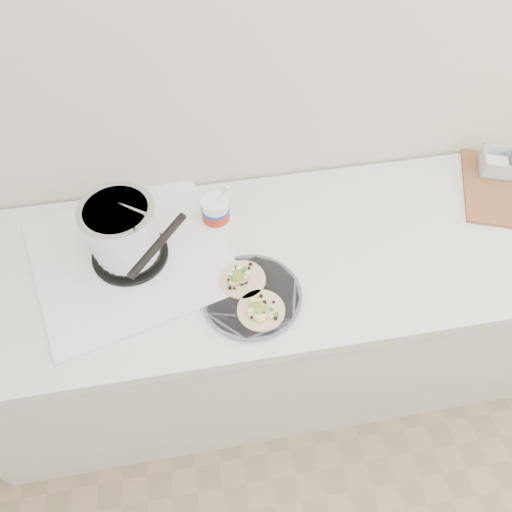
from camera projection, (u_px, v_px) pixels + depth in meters
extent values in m
cube|color=beige|center=(300.00, 74.00, 1.39)|extent=(3.50, 0.05, 2.60)
cube|color=silver|center=(301.00, 319.00, 1.92)|extent=(2.40, 0.62, 0.86)
cube|color=silver|center=(313.00, 253.00, 1.54)|extent=(2.44, 0.66, 0.04)
cube|color=silver|center=(131.00, 257.00, 1.50)|extent=(0.67, 0.64, 0.01)
cylinder|color=black|center=(130.00, 254.00, 1.49)|extent=(0.23, 0.23, 0.01)
torus|color=black|center=(129.00, 251.00, 1.48)|extent=(0.20, 0.20, 0.02)
cylinder|color=silver|center=(122.00, 230.00, 1.40)|extent=(0.20, 0.20, 0.17)
cylinder|color=#535359|center=(252.00, 296.00, 1.42)|extent=(0.27, 0.27, 0.01)
cylinder|color=#535359|center=(252.00, 295.00, 1.42)|extent=(0.29, 0.29, 0.00)
cylinder|color=white|center=(216.00, 212.00, 1.55)|extent=(0.08, 0.08, 0.10)
cylinder|color=#AC2313|center=(216.00, 213.00, 1.55)|extent=(0.09, 0.09, 0.04)
cylinder|color=#192D99|center=(215.00, 209.00, 1.54)|extent=(0.09, 0.09, 0.01)
cube|color=white|center=(497.00, 165.00, 1.70)|extent=(0.07, 0.07, 0.03)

